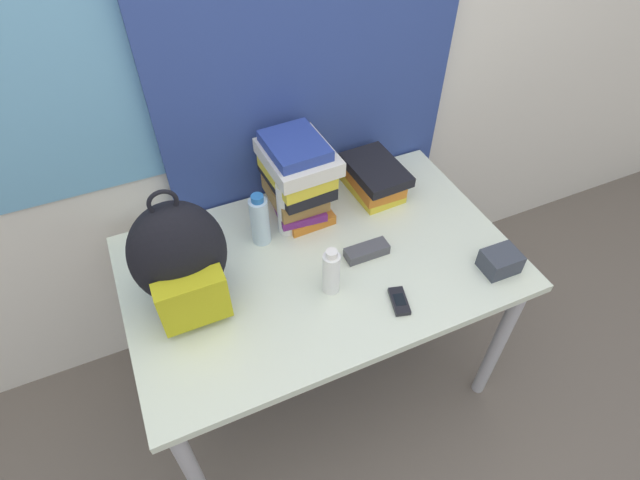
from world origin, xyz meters
TOP-DOWN VIEW (x-y plane):
  - ground_plane at (0.00, 0.00)m, footprint 12.00×12.00m
  - wall_back at (-0.00, 0.89)m, footprint 6.00×0.06m
  - curtain_blue at (0.16, 0.83)m, footprint 1.09×0.04m
  - desk at (0.00, 0.40)m, footprint 1.28×0.80m
  - backpack at (-0.43, 0.43)m, footprint 0.28×0.26m
  - book_stack_left at (0.02, 0.65)m, footprint 0.23×0.29m
  - book_stack_center at (0.33, 0.66)m, footprint 0.19×0.28m
  - water_bottle at (-0.14, 0.57)m, footprint 0.06×0.06m
  - sports_bottle at (-0.04, 0.58)m, footprint 0.07×0.07m
  - sunscreen_bottle at (-0.02, 0.28)m, footprint 0.05×0.05m
  - cell_phone at (0.15, 0.14)m, footprint 0.07×0.11m
  - sunglasses_case at (0.15, 0.36)m, footprint 0.15×0.06m
  - camera_pouch at (0.52, 0.13)m, footprint 0.12×0.10m

SIDE VIEW (x-z plane):
  - ground_plane at x=0.00m, z-range 0.00..0.00m
  - desk at x=0.00m, z-range 0.28..1.02m
  - cell_phone at x=0.15m, z-range 0.73..0.75m
  - sunglasses_case at x=0.15m, z-range 0.73..0.77m
  - camera_pouch at x=0.52m, z-range 0.73..0.80m
  - book_stack_center at x=0.33m, z-range 0.74..0.85m
  - sunscreen_bottle at x=-0.02m, z-range 0.73..0.90m
  - water_bottle at x=-0.14m, z-range 0.73..0.93m
  - sports_bottle at x=-0.04m, z-range 0.73..0.96m
  - book_stack_left at x=0.02m, z-range 0.74..1.06m
  - backpack at x=-0.43m, z-range 0.70..1.12m
  - curtain_blue at x=0.16m, z-range 0.00..2.50m
  - wall_back at x=0.00m, z-range 0.00..2.50m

